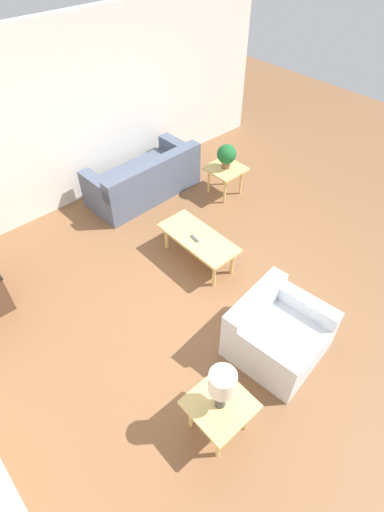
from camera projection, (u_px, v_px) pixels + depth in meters
name	position (u px, v px, depth m)	size (l,w,h in m)	color
ground_plane	(219.00, 291.00, 5.24)	(14.00, 14.00, 0.00)	brown
wall_right	(79.00, 115.00, 5.92)	(0.12, 7.20, 2.70)	silver
sofa	(145.00, 180.00, 6.58)	(0.91, 1.87, 0.75)	#4C566B
armchair	(276.00, 333.00, 4.43)	(1.01, 1.06, 0.70)	silver
coffee_table	(198.00, 240.00, 5.39)	(1.16, 0.51, 0.43)	tan
side_table_plant	(225.00, 171.00, 6.51)	(0.56, 0.56, 0.49)	tan
side_table_lamp	(220.00, 407.00, 3.68)	(0.56, 0.56, 0.49)	tan
potted_plant	(227.00, 155.00, 6.30)	(0.31, 0.31, 0.40)	brown
table_lamp	(222.00, 385.00, 3.38)	(0.24, 0.24, 0.51)	#333333
remote_control	(195.00, 238.00, 5.32)	(0.16, 0.06, 0.02)	#4C4C51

